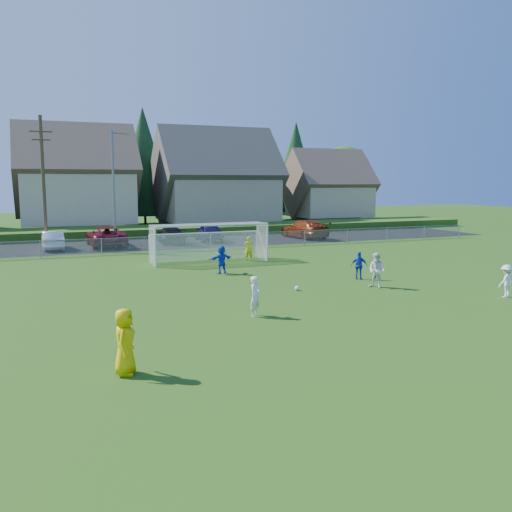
# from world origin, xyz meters

# --- Properties ---
(ground) EXTENTS (160.00, 160.00, 0.00)m
(ground) POSITION_xyz_m (0.00, 0.00, 0.00)
(ground) COLOR #193D0C
(ground) RESTS_ON ground
(asphalt_lot) EXTENTS (60.00, 60.00, 0.00)m
(asphalt_lot) POSITION_xyz_m (0.00, 27.50, 0.01)
(asphalt_lot) COLOR black
(asphalt_lot) RESTS_ON ground
(grass_embankment) EXTENTS (70.00, 6.00, 0.80)m
(grass_embankment) POSITION_xyz_m (0.00, 35.00, 0.40)
(grass_embankment) COLOR #1E420F
(grass_embankment) RESTS_ON ground
(soccer_ball) EXTENTS (0.22, 0.22, 0.22)m
(soccer_ball) POSITION_xyz_m (1.10, 5.56, 0.11)
(soccer_ball) COLOR white
(soccer_ball) RESTS_ON ground
(referee) EXTENTS (0.86, 1.03, 1.80)m
(referee) POSITION_xyz_m (-8.18, -2.78, 0.90)
(referee) COLOR #E7C704
(referee) RESTS_ON ground
(player_white_a) EXTENTS (0.67, 0.65, 1.55)m
(player_white_a) POSITION_xyz_m (-2.58, 1.76, 0.77)
(player_white_a) COLOR white
(player_white_a) RESTS_ON ground
(player_white_b) EXTENTS (0.96, 1.04, 1.71)m
(player_white_b) POSITION_xyz_m (4.99, 4.73, 0.85)
(player_white_b) COLOR white
(player_white_b) RESTS_ON ground
(player_white_c) EXTENTS (1.03, 0.72, 1.46)m
(player_white_c) POSITION_xyz_m (9.07, 0.72, 0.73)
(player_white_c) COLOR white
(player_white_c) RESTS_ON ground
(player_blue_a) EXTENTS (0.91, 0.77, 1.46)m
(player_blue_a) POSITION_xyz_m (5.48, 7.03, 0.73)
(player_blue_a) COLOR #143EBC
(player_blue_a) RESTS_ON ground
(player_blue_b) EXTENTS (1.54, 0.84, 1.58)m
(player_blue_b) POSITION_xyz_m (-0.67, 11.46, 0.79)
(player_blue_b) COLOR #143EBC
(player_blue_b) RESTS_ON ground
(goalkeeper) EXTENTS (0.63, 0.46, 1.60)m
(goalkeeper) POSITION_xyz_m (2.55, 15.50, 0.80)
(goalkeeper) COLOR yellow
(goalkeeper) RESTS_ON ground
(car_b) EXTENTS (1.56, 4.26, 1.39)m
(car_b) POSITION_xyz_m (-9.06, 26.58, 0.70)
(car_b) COLOR silver
(car_b) RESTS_ON ground
(car_c) EXTENTS (2.75, 5.82, 1.61)m
(car_c) POSITION_xyz_m (-5.05, 27.09, 0.80)
(car_c) COLOR maroon
(car_c) RESTS_ON ground
(car_d) EXTENTS (2.15, 4.75, 1.35)m
(car_d) POSITION_xyz_m (0.23, 27.58, 0.68)
(car_d) COLOR black
(car_d) RESTS_ON ground
(car_e) EXTENTS (2.19, 4.65, 1.54)m
(car_e) POSITION_xyz_m (3.63, 27.71, 0.77)
(car_e) COLOR #171240
(car_e) RESTS_ON ground
(car_g) EXTENTS (2.89, 5.87, 1.64)m
(car_g) POSITION_xyz_m (12.48, 26.88, 0.82)
(car_g) COLOR maroon
(car_g) RESTS_ON ground
(soccer_goal) EXTENTS (7.42, 1.90, 2.50)m
(soccer_goal) POSITION_xyz_m (0.00, 16.05, 1.63)
(soccer_goal) COLOR white
(soccer_goal) RESTS_ON ground
(chainlink_fence) EXTENTS (52.06, 0.06, 1.20)m
(chainlink_fence) POSITION_xyz_m (0.00, 22.00, 0.63)
(chainlink_fence) COLOR gray
(chainlink_fence) RESTS_ON ground
(streetlight) EXTENTS (1.38, 0.18, 9.00)m
(streetlight) POSITION_xyz_m (-4.45, 26.00, 4.84)
(streetlight) COLOR slate
(streetlight) RESTS_ON ground
(utility_pole) EXTENTS (1.60, 0.26, 10.00)m
(utility_pole) POSITION_xyz_m (-9.50, 27.00, 5.15)
(utility_pole) COLOR #473321
(utility_pole) RESTS_ON ground
(houses_row) EXTENTS (53.90, 11.45, 13.27)m
(houses_row) POSITION_xyz_m (1.97, 42.46, 7.33)
(houses_row) COLOR tan
(houses_row) RESTS_ON ground
(tree_row) EXTENTS (65.98, 12.36, 13.80)m
(tree_row) POSITION_xyz_m (1.04, 48.74, 6.91)
(tree_row) COLOR #382616
(tree_row) RESTS_ON ground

